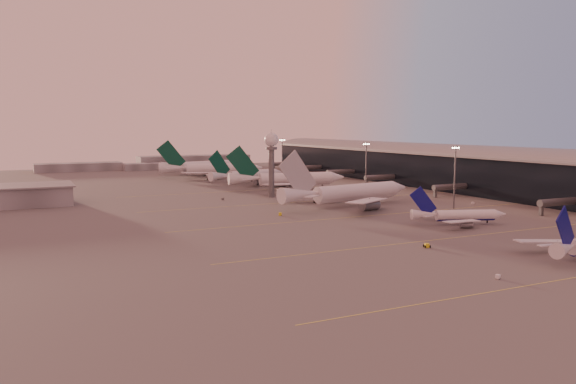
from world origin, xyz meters
name	(u,v)px	position (x,y,z in m)	size (l,w,h in m)	color
ground	(438,249)	(0.00, 0.00, 0.00)	(700.00, 700.00, 0.00)	#504E4E
taxiway_markings	(401,213)	(30.00, 56.00, 0.01)	(180.00, 185.25, 0.02)	#E0D94F
terminal	(459,169)	(107.88, 110.09, 10.52)	(57.00, 362.00, 23.04)	black
radar_tower	(271,152)	(5.00, 120.00, 20.95)	(6.40, 6.40, 31.10)	#55585C
mast_b	(455,174)	(55.00, 55.00, 13.74)	(3.60, 0.56, 25.00)	#55585C
mast_c	(366,166)	(50.00, 110.00, 13.74)	(3.60, 0.56, 25.00)	#55585C
mast_d	(282,157)	(48.00, 200.00, 13.74)	(3.60, 0.56, 25.00)	#55585C
distant_horizon	(162,163)	(2.62, 325.14, 3.89)	(165.00, 37.50, 9.00)	slate
narrowbody_mid	(459,217)	(31.14, 26.27, 2.64)	(31.97, 25.05, 13.01)	silver
widebody_white	(349,196)	(21.11, 78.99, 4.11)	(67.02, 53.28, 23.73)	silver
greentail_a	(288,182)	(25.81, 145.25, 4.06)	(63.03, 50.54, 23.00)	silver
greentail_b	(248,177)	(18.95, 184.00, 3.48)	(52.26, 41.51, 19.72)	silver
greentail_c	(212,171)	(10.83, 225.52, 4.26)	(65.27, 52.12, 24.09)	silver
greentail_d	(200,168)	(14.53, 262.82, 3.93)	(60.23, 48.08, 22.25)	silver
gsv_truck_a	(499,274)	(-8.03, -28.48, 0.98)	(5.08, 3.31, 1.93)	white
gsv_tug_mid	(427,246)	(-1.67, 2.65, 0.55)	(4.31, 3.46, 1.07)	yellow
gsv_truck_b	(470,213)	(47.72, 38.57, 1.27)	(6.26, 2.53, 2.49)	white
gsv_truck_c	(280,212)	(-13.98, 69.61, 1.15)	(4.64, 5.80, 2.25)	yellow
gsv_catering_b	(473,200)	(71.07, 61.03, 2.07)	(5.37, 3.13, 4.14)	white
gsv_tug_far	(316,201)	(14.21, 94.28, 0.55)	(3.17, 4.21, 1.07)	white
gsv_truck_d	(222,198)	(-18.79, 120.25, 1.00)	(2.39, 5.06, 1.97)	#4F5153
gsv_tug_hangar	(296,186)	(35.64, 156.19, 0.46)	(3.44, 2.44, 0.90)	white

